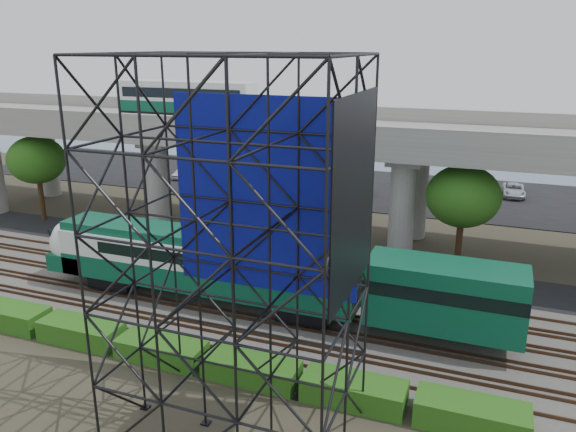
% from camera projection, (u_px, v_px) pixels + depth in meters
% --- Properties ---
extents(ground, '(140.00, 140.00, 0.00)m').
position_uv_depth(ground, '(188.00, 319.00, 32.69)').
color(ground, '#474233').
rests_on(ground, ground).
extents(ballast_bed, '(90.00, 12.00, 0.20)m').
position_uv_depth(ballast_bed, '(205.00, 303.00, 34.44)').
color(ballast_bed, slate).
rests_on(ballast_bed, ground).
extents(service_road, '(90.00, 5.00, 0.08)m').
position_uv_depth(service_road, '(260.00, 257.00, 42.06)').
color(service_road, black).
rests_on(service_road, ground).
extents(parking_lot, '(90.00, 18.00, 0.08)m').
position_uv_depth(parking_lot, '(344.00, 186.00, 63.05)').
color(parking_lot, black).
rests_on(parking_lot, ground).
extents(harbor_water, '(140.00, 40.00, 0.03)m').
position_uv_depth(harbor_water, '(383.00, 153.00, 82.72)').
color(harbor_water, slate).
rests_on(harbor_water, ground).
extents(rail_tracks, '(90.00, 9.52, 0.16)m').
position_uv_depth(rail_tracks, '(205.00, 300.00, 34.39)').
color(rail_tracks, '#472D1E').
rests_on(rail_tracks, ballast_bed).
extents(commuter_train, '(29.30, 3.06, 4.30)m').
position_uv_depth(commuter_train, '(236.00, 266.00, 32.88)').
color(commuter_train, black).
rests_on(commuter_train, rail_tracks).
extents(overpass, '(80.00, 12.00, 12.40)m').
position_uv_depth(overpass, '(279.00, 137.00, 44.79)').
color(overpass, '#9E9B93').
rests_on(overpass, ground).
extents(scaffold_tower, '(9.36, 6.36, 15.00)m').
position_uv_depth(scaffold_tower, '(233.00, 263.00, 20.96)').
color(scaffold_tower, black).
rests_on(scaffold_tower, ground).
extents(hedge_strip, '(34.60, 1.80, 1.20)m').
position_uv_depth(hedge_strip, '(161.00, 349.00, 28.34)').
color(hedge_strip, '#204E12').
rests_on(hedge_strip, ground).
extents(trees, '(40.94, 16.94, 7.69)m').
position_uv_depth(trees, '(235.00, 165.00, 47.08)').
color(trees, '#382314').
rests_on(trees, ground).
extents(suv, '(5.77, 3.64, 1.49)m').
position_uv_depth(suv, '(216.00, 240.00, 43.34)').
color(suv, black).
rests_on(suv, service_road).
extents(parked_cars, '(38.95, 9.94, 1.31)m').
position_uv_depth(parked_cars, '(359.00, 183.00, 61.83)').
color(parked_cars, white).
rests_on(parked_cars, parking_lot).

